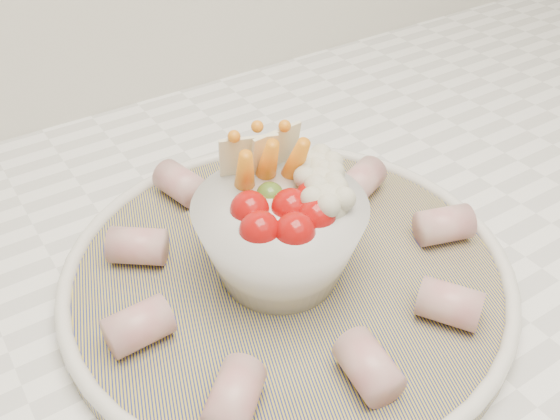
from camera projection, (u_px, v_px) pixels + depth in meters
serving_platter at (287, 272)px, 0.50m from camera, size 0.45×0.45×0.02m
veggie_bowl at (283, 230)px, 0.47m from camera, size 0.13×0.13×0.11m
cured_meat_rolls at (288, 254)px, 0.49m from camera, size 0.31×0.30×0.03m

